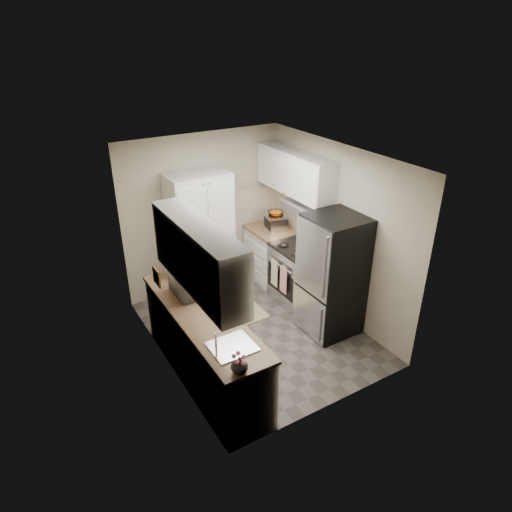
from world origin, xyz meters
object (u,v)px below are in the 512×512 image
Objects in this scene: pantry_cabinet at (201,238)px; toaster_oven at (275,222)px; microwave at (188,285)px; electric_range at (298,274)px; wine_bottle at (178,271)px; refrigerator at (332,275)px.

pantry_cabinet is 5.34× the size of toaster_oven.
microwave is at bearing -120.92° from pantry_cabinet.
electric_range is 2.40× the size of microwave.
electric_range is 2.02m from wine_bottle.
electric_range is at bearing -38.22° from pantry_cabinet.
toaster_oven is at bearing 85.77° from refrigerator.
pantry_cabinet is 2.07m from refrigerator.
pantry_cabinet is 1.20m from wine_bottle.
microwave is at bearing -138.99° from toaster_oven.
wine_bottle reaches higher than electric_range.
refrigerator is at bearing -103.56° from microwave.
refrigerator reaches higher than toaster_oven.
wine_bottle is at bearing -146.62° from toaster_oven.
toaster_oven is at bearing -5.98° from pantry_cabinet.
microwave is 0.34m from wine_bottle.
electric_range is 0.97m from toaster_oven.
refrigerator is at bearing -22.63° from wine_bottle.
wine_bottle is (-1.89, 0.79, 0.22)m from refrigerator.
electric_range is 3.68× the size of wine_bottle.
wine_bottle reaches higher than microwave.
pantry_cabinet is 6.52× the size of wine_bottle.
toaster_oven is at bearing -60.69° from microwave.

